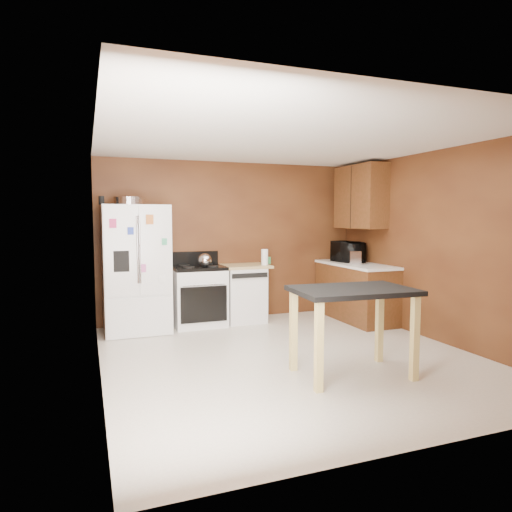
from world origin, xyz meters
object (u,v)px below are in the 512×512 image
pen_cup (101,200)px  green_canister (268,260)px  kettle (205,260)px  paper_towel (265,257)px  microwave (348,253)px  toaster (354,257)px  refrigerator (136,269)px  dishwasher (243,293)px  gas_range (199,295)px  roasting_pan (129,201)px  island (353,302)px

pen_cup → green_canister: 2.66m
kettle → paper_towel: 0.96m
pen_cup → microwave: pen_cup is taller
toaster → refrigerator: bearing=-164.2°
toaster → refrigerator: (-3.29, 0.45, -0.10)m
microwave → dishwasher: (-1.72, 0.26, -0.60)m
kettle → pen_cup: bearing=178.5°
kettle → paper_towel: paper_towel is taller
toaster → microwave: bearing=102.7°
kettle → toaster: size_ratio=0.71×
toaster → gas_range: (-2.38, 0.51, -0.54)m
roasting_pan → gas_range: 1.70m
kettle → refrigerator: bearing=175.0°
roasting_pan → dishwasher: (1.70, 0.03, -1.40)m
dishwasher → island: size_ratio=0.71×
island → dishwasher: bearing=95.3°
green_canister → toaster: (1.24, -0.56, 0.06)m
microwave → refrigerator: (-3.35, 0.18, -0.15)m
green_canister → microwave: 1.33m
green_canister → pen_cup: bearing=-176.4°
paper_towel → roasting_pan: bearing=176.9°
dishwasher → island: bearing=-84.7°
paper_towel → gas_range: 1.17m
microwave → island: (-1.46, -2.46, -0.29)m
green_canister → dishwasher: 0.65m
paper_towel → island: size_ratio=0.20×
paper_towel → island: bearing=-91.1°
refrigerator → pen_cup: bearing=-173.8°
microwave → kettle: bearing=80.0°
gas_range → pen_cup: bearing=-175.4°
dishwasher → island: (0.25, -2.72, 0.31)m
toaster → gas_range: size_ratio=0.26×
kettle → microwave: bearing=-2.3°
gas_range → paper_towel: bearing=-6.6°
gas_range → green_canister: bearing=2.4°
pen_cup → toaster: pen_cup is taller
pen_cup → toaster: (3.74, -0.40, -0.85)m
roasting_pan → paper_towel: bearing=-3.1°
toaster → roasting_pan: bearing=-164.9°
paper_towel → refrigerator: (-1.93, 0.06, -0.11)m
microwave → gas_range: bearing=76.7°
pen_cup → refrigerator: (0.44, 0.05, -0.96)m
toaster → dishwasher: 1.83m
pen_cup → microwave: bearing=-2.0°
island → paper_towel: bearing=88.9°
refrigerator → dishwasher: size_ratio=2.02×
microwave → gas_range: size_ratio=0.50×
microwave → refrigerator: bearing=79.2°
pen_cup → island: bearing=-48.1°
kettle → refrigerator: 0.99m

